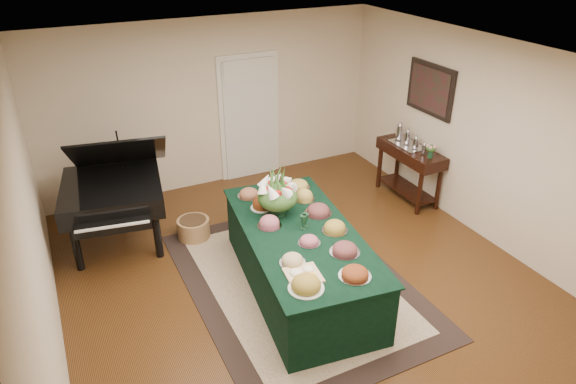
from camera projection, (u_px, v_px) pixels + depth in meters
name	position (u px, v px, depth m)	size (l,w,h in m)	color
ground	(299.00, 276.00, 6.42)	(6.00, 6.00, 0.00)	black
area_rug	(296.00, 282.00, 6.31)	(2.47, 3.46, 0.01)	black
kitchen_doorway	(250.00, 119.00, 8.53)	(1.05, 0.07, 2.10)	silver
buffet_table	(300.00, 259.00, 6.06)	(1.54, 2.73, 0.79)	black
food_platters	(301.00, 224.00, 5.92)	(1.24, 2.35, 0.13)	silver
cutting_board	(303.00, 272.00, 5.14)	(0.38, 0.38, 0.10)	tan
green_goblets	(304.00, 221.00, 5.90)	(0.11, 0.10, 0.18)	#15341F
floral_centerpiece	(278.00, 192.00, 6.08)	(0.50, 0.50, 0.50)	#15341F
grand_piano	(113.00, 191.00, 6.76)	(1.58, 1.71, 1.60)	black
wicker_basket	(194.00, 229.00, 7.15)	(0.45, 0.45, 0.28)	olive
mahogany_sideboard	(410.00, 159.00, 7.94)	(0.45, 1.20, 0.87)	black
tea_service	(409.00, 139.00, 7.85)	(0.34, 0.74, 0.30)	silver
pink_bouquet	(431.00, 149.00, 7.44)	(0.17, 0.17, 0.22)	#15341F
wall_painting	(430.00, 89.00, 7.52)	(0.05, 0.95, 0.75)	black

